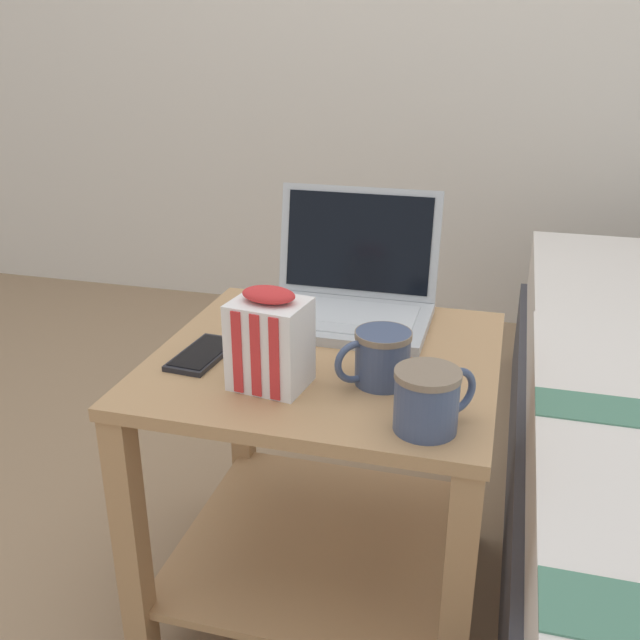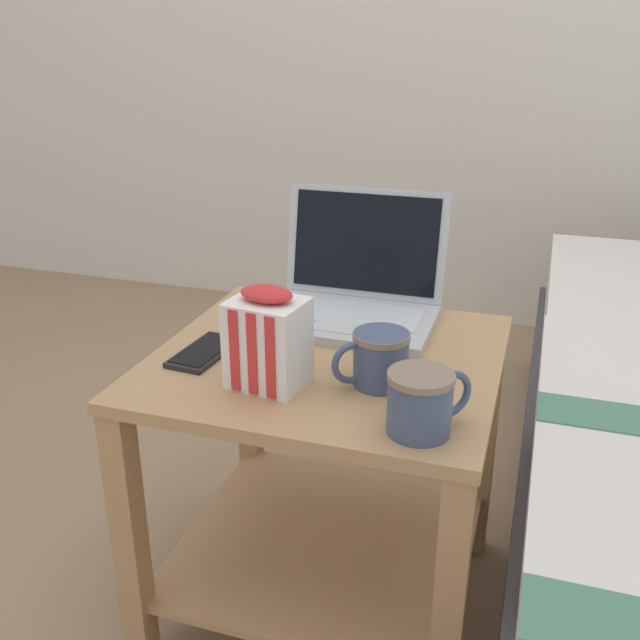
{
  "view_description": "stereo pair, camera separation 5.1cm",
  "coord_description": "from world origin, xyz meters",
  "px_view_note": "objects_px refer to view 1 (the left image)",
  "views": [
    {
      "loc": [
        0.28,
        -1.08,
        1.06
      ],
      "look_at": [
        0.0,
        -0.04,
        0.62
      ],
      "focal_mm": 40.0,
      "sensor_mm": 36.0,
      "label": 1
    },
    {
      "loc": [
        0.33,
        -1.06,
        1.06
      ],
      "look_at": [
        0.0,
        -0.04,
        0.62
      ],
      "focal_mm": 40.0,
      "sensor_mm": 36.0,
      "label": 2
    }
  ],
  "objects_px": {
    "mug_front_left": "(381,355)",
    "cell_phone": "(203,354)",
    "mug_front_right": "(428,397)",
    "laptop": "(348,293)",
    "snack_bag": "(270,341)"
  },
  "relations": [
    {
      "from": "mug_front_right",
      "to": "cell_phone",
      "type": "xyz_separation_m",
      "value": [
        -0.4,
        0.14,
        -0.05
      ]
    },
    {
      "from": "cell_phone",
      "to": "mug_front_right",
      "type": "bearing_deg",
      "value": -18.9
    },
    {
      "from": "mug_front_right",
      "to": "snack_bag",
      "type": "distance_m",
      "value": 0.26
    },
    {
      "from": "mug_front_left",
      "to": "cell_phone",
      "type": "distance_m",
      "value": 0.31
    },
    {
      "from": "laptop",
      "to": "mug_front_right",
      "type": "xyz_separation_m",
      "value": [
        0.2,
        -0.38,
        0.0
      ]
    },
    {
      "from": "laptop",
      "to": "snack_bag",
      "type": "relative_size",
      "value": 2.0
    },
    {
      "from": "mug_front_left",
      "to": "snack_bag",
      "type": "height_order",
      "value": "snack_bag"
    },
    {
      "from": "mug_front_right",
      "to": "cell_phone",
      "type": "height_order",
      "value": "mug_front_right"
    },
    {
      "from": "laptop",
      "to": "cell_phone",
      "type": "distance_m",
      "value": 0.32
    },
    {
      "from": "mug_front_left",
      "to": "snack_bag",
      "type": "bearing_deg",
      "value": -163.06
    },
    {
      "from": "mug_front_left",
      "to": "cell_phone",
      "type": "bearing_deg",
      "value": 176.9
    },
    {
      "from": "laptop",
      "to": "mug_front_left",
      "type": "bearing_deg",
      "value": -66.43
    },
    {
      "from": "mug_front_left",
      "to": "mug_front_right",
      "type": "height_order",
      "value": "mug_front_right"
    },
    {
      "from": "cell_phone",
      "to": "laptop",
      "type": "bearing_deg",
      "value": 51.68
    },
    {
      "from": "mug_front_left",
      "to": "mug_front_right",
      "type": "xyz_separation_m",
      "value": [
        0.09,
        -0.12,
        0.0
      ]
    }
  ]
}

